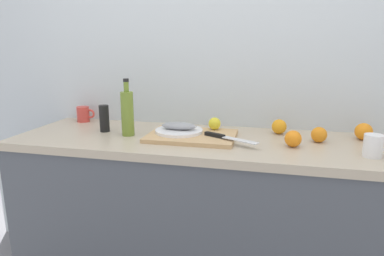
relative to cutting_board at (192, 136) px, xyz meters
name	(u,v)px	position (x,y,z in m)	size (l,w,h in m)	color
back_wall	(222,64)	(0.10, 0.32, 0.34)	(3.20, 0.05, 2.50)	silver
kitchen_counter	(211,221)	(0.10, 0.00, -0.46)	(2.00, 0.60, 0.90)	#4C5159
cutting_board	(192,136)	(0.00, 0.00, 0.00)	(0.43, 0.31, 0.02)	tan
white_plate	(179,131)	(-0.07, 0.02, 0.02)	(0.24, 0.24, 0.01)	white
fish_fillet	(179,126)	(-0.07, 0.02, 0.04)	(0.18, 0.08, 0.04)	gray
chef_knife	(224,137)	(0.17, -0.06, 0.02)	(0.27, 0.16, 0.02)	silver
lemon_0	(215,124)	(0.10, 0.11, 0.04)	(0.06, 0.06, 0.06)	yellow
olive_oil_bottle	(127,112)	(-0.33, -0.03, 0.11)	(0.06, 0.06, 0.29)	olive
coffee_mug_0	(374,146)	(0.80, -0.12, 0.04)	(0.12, 0.08, 0.09)	white
coffee_mug_1	(84,114)	(-0.73, 0.21, 0.04)	(0.11, 0.07, 0.09)	#CC3F38
orange_0	(293,139)	(0.48, -0.05, 0.03)	(0.08, 0.08, 0.08)	orange
orange_1	(364,132)	(0.83, 0.15, 0.03)	(0.08, 0.08, 0.08)	orange
orange_2	(279,127)	(0.43, 0.18, 0.03)	(0.08, 0.08, 0.08)	orange
orange_3	(319,135)	(0.61, 0.06, 0.03)	(0.07, 0.07, 0.07)	orange
pepper_mill	(104,118)	(-0.49, 0.02, 0.06)	(0.05, 0.05, 0.14)	black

